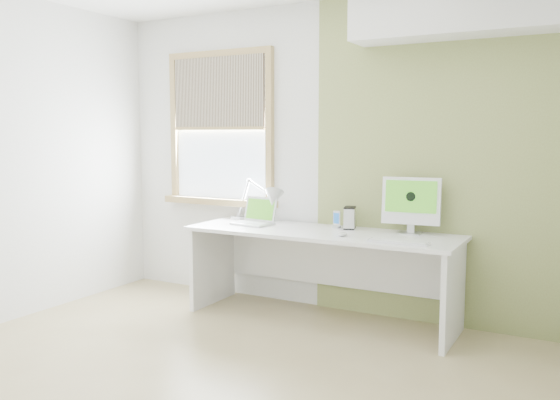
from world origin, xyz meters
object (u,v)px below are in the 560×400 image
Objects in this scene: desk at (324,254)px; imac at (411,202)px; external_drive at (350,218)px; desk_lamp at (266,200)px; laptop at (256,218)px.

imac reaches higher than desk.
external_drive is at bearing 42.08° from desk.
desk_lamp reaches higher than laptop.
imac reaches higher than external_drive.
laptop is at bearing -179.96° from desk.
laptop is 1.33m from imac.
desk is at bearing -10.19° from desk_lamp.
imac is (1.26, 0.05, 0.05)m from desk_lamp.
desk_lamp is 0.18m from laptop.
desk is 0.81m from imac.
imac is (1.30, 0.16, 0.19)m from laptop.
laptop is at bearing -169.65° from external_drive.
desk is at bearing 0.04° from laptop.
external_drive reaches higher than desk.
imac is (0.66, 0.16, 0.44)m from desk.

